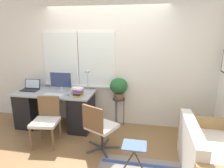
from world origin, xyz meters
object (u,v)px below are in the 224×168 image
Objects in this scene: desk_lamp at (88,76)px; office_chair_swivel at (99,126)px; laptop at (31,88)px; mouse at (68,95)px; keyboard at (54,95)px; plant_stand at (119,102)px; book_stack at (78,92)px; potted_plant at (119,87)px; folding_stool at (134,148)px; desk_chair_wooden at (46,119)px; monitor at (61,81)px; couch_loveseat at (208,158)px.

office_chair_swivel is at bearing -61.13° from desk_lamp.
desk_lamp is 0.58× the size of office_chair_swivel.
mouse is (0.94, -0.21, -0.03)m from laptop.
laptop is at bearing 159.96° from keyboard.
plant_stand is at bearing 22.82° from keyboard.
book_stack is 0.88m from potted_plant.
potted_plant reaches higher than laptop.
folding_stool is (0.46, -1.47, -0.15)m from plant_stand.
potted_plant is at bearing 8.45° from laptop.
desk_chair_wooden is at bearing -115.65° from mouse.
mouse is at bearing 4.80° from keyboard.
mouse is at bearing -152.32° from plant_stand.
plant_stand is at bearing 32.76° from desk_chair_wooden.
laptop is 0.69m from keyboard.
folding_stool is (1.69, -0.95, -0.40)m from keyboard.
book_stack is at bearing -145.68° from plant_stand.
laptop is at bearing 128.69° from desk_chair_wooden.
monitor reaches higher than book_stack.
couch_loveseat is (3.37, -1.06, -0.55)m from laptop.
couch_loveseat reaches higher than folding_stool.
mouse is 0.07× the size of desk_chair_wooden.
couch_loveseat is at bearing -17.40° from laptop.
laptop reaches higher than book_stack.
laptop is 5.63× the size of mouse.
monitor is at bearing 148.92° from book_stack.
book_stack is at bearing -116.34° from desk_lamp.
keyboard is at bearing 90.34° from desk_chair_wooden.
folding_stool is (-1.03, -0.13, 0.12)m from couch_loveseat.
monitor is at bearing 85.32° from desk_chair_wooden.
office_chair_swivel is 1.12m from potted_plant.
potted_plant reaches higher than mouse.
office_chair_swivel is at bearing -99.21° from plant_stand.
laptop is 2.66m from folding_stool.
monitor reaches higher than plant_stand.
plant_stand is (1.88, 0.28, -0.29)m from laptop.
plant_stand is 1.54m from folding_stool.
monitor reaches higher than potted_plant.
laptop is 1.31m from desk_lamp.
plant_stand is (0.94, 0.49, -0.25)m from mouse.
couch_loveseat is (2.22, -0.84, -0.59)m from book_stack.
keyboard is (-0.03, -0.30, -0.21)m from monitor.
couch_loveseat is 3.13× the size of potted_plant.
laptop is 0.74× the size of monitor.
book_stack is at bearing -17.12° from office_chair_swivel.
folding_stool is (0.63, -0.44, -0.06)m from office_chair_swivel.
mouse is 0.07× the size of office_chair_swivel.
desk_lamp reaches higher than mouse.
desk_chair_wooden is at bearing -140.25° from plant_stand.
laptop is 1.90m from potted_plant.
monitor is at bearing 133.11° from mouse.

